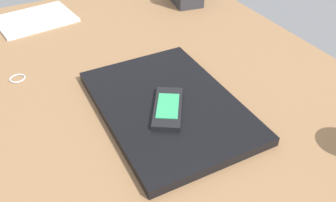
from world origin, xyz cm
name	(u,v)px	position (x,y,z in cm)	size (l,w,h in cm)	color
desk_surface	(171,92)	(0.00, 0.00, 1.50)	(120.00, 80.00, 3.00)	olive
laptop_closed	(168,105)	(-6.28, 4.05, 3.92)	(35.27, 24.60, 1.83)	black
cell_phone_on_laptop	(168,108)	(-8.39, 5.17, 5.31)	(12.72, 10.47, 1.02)	black
notepad	(36,19)	(46.14, 19.13, 3.40)	(15.79, 20.20, 0.80)	white
key_ring	(17,78)	(17.99, 28.48, 3.18)	(3.41, 3.41, 0.36)	silver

